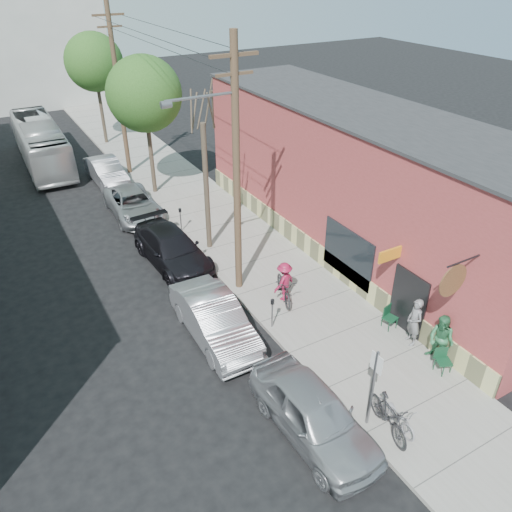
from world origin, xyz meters
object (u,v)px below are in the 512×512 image
utility_pole_near (235,169)px  car_1 (215,320)px  parking_meter_near (272,309)px  parking_meter_far (180,216)px  patio_chair_a (390,318)px  parked_bike_a (389,416)px  tree_bare (206,189)px  sign_post (373,382)px  patron_green (441,340)px  tree_leafy_mid (144,94)px  patron_grey (414,322)px  bus (41,144)px  tree_leafy_far (94,62)px  cyclist (284,281)px  patio_chair_b (444,361)px  parked_bike_b (397,415)px  car_3 (133,204)px  car_4 (106,172)px  car_0 (314,414)px  car_2 (172,249)px

utility_pole_near → car_1: (-2.18, -2.33, -4.60)m
parking_meter_near → car_1: bearing=161.4°
parking_meter_far → patio_chair_a: bearing=-71.1°
parking_meter_far → parked_bike_a: bearing=-88.4°
parking_meter_far → tree_bare: size_ratio=0.21×
sign_post → patron_green: size_ratio=1.49×
tree_leafy_mid → patron_grey: bearing=-79.2°
bus → patio_chair_a: bearing=-70.9°
sign_post → parking_meter_near: (-0.10, 5.28, -0.85)m
tree_leafy_far → sign_post: bearing=-90.9°
car_1 → tree_leafy_far: bearing=84.7°
utility_pole_near → tree_bare: (0.41, 3.66, -2.26)m
utility_pole_near → patron_green: (3.81, -7.42, -4.32)m
sign_post → cyclist: bearing=79.3°
parked_bike_a → car_1: 6.91m
tree_leafy_far → patio_chair_a: (3.24, -26.95, -5.23)m
sign_post → parked_bike_a: sign_post is taller
patio_chair_a → parked_bike_a: 4.90m
parking_meter_near → patio_chair_a: parking_meter_near is taller
patron_grey → car_1: patron_grey is taller
sign_post → tree_leafy_mid: tree_leafy_mid is taller
tree_bare → parked_bike_a: tree_bare is taller
utility_pole_near → tree_leafy_far: bearing=88.9°
parking_meter_near → utility_pole_near: size_ratio=0.12×
bus → tree_leafy_far: bearing=26.1°
sign_post → patio_chair_a: size_ratio=3.18×
tree_bare → patio_chair_b: 12.22m
tree_bare → tree_leafy_far: (-0.00, 18.06, 2.68)m
parked_bike_b → parking_meter_far: bearing=96.9°
tree_leafy_mid → patio_chair_b: bearing=-80.5°
patio_chair_b → car_3: size_ratio=0.18×
tree_leafy_mid → car_4: tree_leafy_mid is taller
utility_pole_near → parking_meter_far: bearing=91.4°
parking_meter_near → utility_pole_near: 5.35m
tree_bare → patron_green: tree_bare is taller
bus → tree_bare: bearing=-72.1°
parked_bike_a → bus: bearing=110.9°
sign_post → patron_green: 4.02m
tree_bare → patron_grey: tree_bare is taller
parking_meter_near → patron_green: bearing=-48.1°
utility_pole_near → car_1: bearing=-133.1°
car_0 → car_4: 21.86m
tree_bare → car_1: size_ratio=1.22×
car_1 → car_2: 5.65m
parked_bike_a → car_4: (-1.87, 22.97, 0.01)m
patio_chair_b → patron_green: (0.22, 0.45, 0.50)m
tree_bare → bus: 16.62m
tree_leafy_mid → patron_green: size_ratio=4.09×
patio_chair_b → parked_bike_b: 3.08m
patron_green → car_0: bearing=-95.4°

